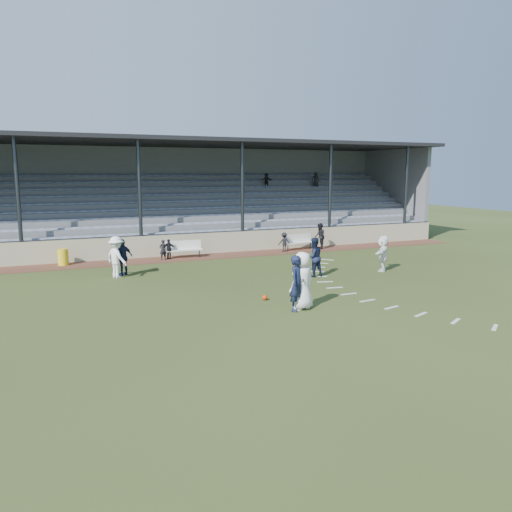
{
  "coord_description": "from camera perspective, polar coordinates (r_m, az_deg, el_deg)",
  "views": [
    {
      "loc": [
        -7.81,
        -15.93,
        4.64
      ],
      "look_at": [
        0.0,
        2.5,
        1.3
      ],
      "focal_mm": 35.0,
      "sensor_mm": 36.0,
      "label": 1
    }
  ],
  "objects": [
    {
      "name": "ground",
      "position": [
        18.34,
        3.06,
        -5.2
      ],
      "size": [
        90.0,
        90.0,
        0.0
      ],
      "primitive_type": "plane",
      "color": "#313E19",
      "rests_on": "ground"
    },
    {
      "name": "cinder_track",
      "position": [
        27.95,
        -6.41,
        -0.12
      ],
      "size": [
        34.0,
        2.0,
        0.02
      ],
      "primitive_type": "cube",
      "color": "#522C20",
      "rests_on": "ground"
    },
    {
      "name": "retaining_wall",
      "position": [
        28.85,
        -7.03,
        1.36
      ],
      "size": [
        34.0,
        0.18,
        1.2
      ],
      "primitive_type": "cube",
      "color": "#B1AA88",
      "rests_on": "ground"
    },
    {
      "name": "bench_left",
      "position": [
        27.75,
        -8.28,
        0.97
      ],
      "size": [
        2.02,
        0.57,
        0.95
      ],
      "rotation": [
        0.0,
        0.0,
        -0.06
      ],
      "color": "silver",
      "rests_on": "cinder_track"
    },
    {
      "name": "bench_right",
      "position": [
        30.48,
        4.86,
        1.8
      ],
      "size": [
        2.04,
        0.77,
        0.95
      ],
      "rotation": [
        0.0,
        0.0,
        0.16
      ],
      "color": "silver",
      "rests_on": "cinder_track"
    },
    {
      "name": "trash_bin",
      "position": [
        27.08,
        -21.18,
        -0.11
      ],
      "size": [
        0.51,
        0.51,
        0.82
      ],
      "primitive_type": "cylinder",
      "color": "yellow",
      "rests_on": "cinder_track"
    },
    {
      "name": "football",
      "position": [
        18.45,
        1.0,
        -4.77
      ],
      "size": [
        0.2,
        0.2,
        0.2
      ],
      "primitive_type": "sphere",
      "color": "red",
      "rests_on": "ground"
    },
    {
      "name": "player_white_lead",
      "position": [
        17.16,
        5.32,
        -2.82
      ],
      "size": [
        1.12,
        0.9,
        2.0
      ],
      "primitive_type": "imported",
      "rotation": [
        0.0,
        0.0,
        3.45
      ],
      "color": "white",
      "rests_on": "ground"
    },
    {
      "name": "player_navy_lead",
      "position": [
        16.94,
        4.72,
        -3.13
      ],
      "size": [
        0.83,
        0.79,
        1.91
      ],
      "primitive_type": "imported",
      "rotation": [
        0.0,
        0.0,
        0.67
      ],
      "color": "#131A36",
      "rests_on": "ground"
    },
    {
      "name": "player_navy_mid",
      "position": [
        22.61,
        6.61,
        -0.14
      ],
      "size": [
        0.92,
        0.74,
        1.78
      ],
      "primitive_type": "imported",
      "rotation": [
        0.0,
        0.0,
        3.22
      ],
      "color": "#131A36",
      "rests_on": "ground"
    },
    {
      "name": "player_white_wing",
      "position": [
        23.05,
        -15.64,
        -0.13
      ],
      "size": [
        1.18,
        1.39,
        1.87
      ],
      "primitive_type": "imported",
      "rotation": [
        0.0,
        0.0,
        2.07
      ],
      "color": "white",
      "rests_on": "ground"
    },
    {
      "name": "player_navy_wing",
      "position": [
        23.56,
        -14.95,
        -0.13
      ],
      "size": [
        1.06,
        0.83,
        1.68
      ],
      "primitive_type": "imported",
      "rotation": [
        0.0,
        0.0,
        3.64
      ],
      "color": "#131A36",
      "rests_on": "ground"
    },
    {
      "name": "player_white_back",
      "position": [
        24.54,
        14.29,
        0.32
      ],
      "size": [
        1.48,
        1.5,
        1.72
      ],
      "primitive_type": "imported",
      "rotation": [
        0.0,
        0.0,
        3.94
      ],
      "color": "white",
      "rests_on": "ground"
    },
    {
      "name": "official",
      "position": [
        30.84,
        7.3,
        2.27
      ],
      "size": [
        0.87,
        0.95,
        1.59
      ],
      "primitive_type": "imported",
      "rotation": [
        0.0,
        0.0,
        4.29
      ],
      "color": "black",
      "rests_on": "cinder_track"
    },
    {
      "name": "sub_left_near",
      "position": [
        27.22,
        -10.59,
        0.7
      ],
      "size": [
        0.44,
        0.33,
        1.09
      ],
      "primitive_type": "imported",
      "rotation": [
        0.0,
        0.0,
        3.33
      ],
      "color": "black",
      "rests_on": "cinder_track"
    },
    {
      "name": "sub_left_far",
      "position": [
        27.38,
        -9.91,
        0.77
      ],
      "size": [
        0.68,
        0.38,
        1.09
      ],
      "primitive_type": "imported",
      "rotation": [
        0.0,
        0.0,
        2.96
      ],
      "color": "black",
      "rests_on": "cinder_track"
    },
    {
      "name": "sub_right",
      "position": [
        29.64,
        3.25,
        1.61
      ],
      "size": [
        0.77,
        0.49,
        1.15
      ],
      "primitive_type": "imported",
      "rotation": [
        0.0,
        0.0,
        3.06
      ],
      "color": "black",
      "rests_on": "cinder_track"
    },
    {
      "name": "grandstand",
      "position": [
        33.22,
        -9.33,
        5.14
      ],
      "size": [
        34.6,
        9.0,
        6.61
      ],
      "color": "slate",
      "rests_on": "ground"
    },
    {
      "name": "penalty_arc",
      "position": [
        20.44,
        13.53,
        -3.9
      ],
      "size": [
        3.89,
        14.63,
        0.01
      ],
      "color": "silver",
      "rests_on": "ground"
    }
  ]
}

